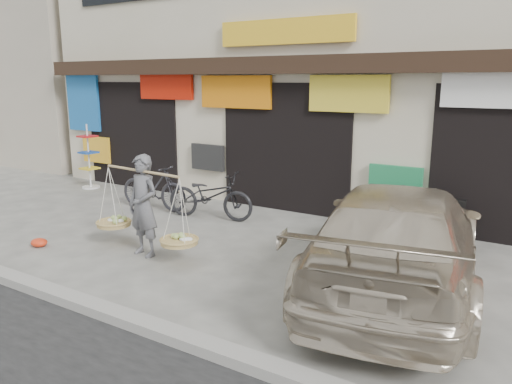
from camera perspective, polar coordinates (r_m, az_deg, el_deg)
The scene contains 10 objects.
ground at distance 8.10m, azimuth -8.95°, elevation -7.38°, with size 70.00×70.00×0.00m, color gray.
kerb at distance 6.82m, azimuth -20.26°, elevation -11.46°, with size 70.00×0.25×0.12m, color gray.
shophouse_block at distance 13.14m, azimuth 9.84°, elevation 15.54°, with size 14.00×6.32×7.00m.
neighbor_west at distance 22.48m, azimuth -24.06°, elevation 12.26°, with size 12.00×7.00×6.00m, color #AEA390.
street_vendor at distance 8.09m, azimuth -12.73°, elevation -1.98°, with size 2.13×0.70×1.63m.
bike_1 at distance 10.96m, azimuth -11.63°, elevation 0.59°, with size 0.48×1.69×1.01m, color #29292E.
bike_2 at distance 10.09m, azimuth -5.27°, elevation -0.39°, with size 0.64×1.84×0.96m, color black.
suv at distance 6.91m, azimuth 15.94°, elevation -5.01°, with size 2.83×5.21×1.43m.
display_rack at distance 13.59m, azimuth -18.52°, elevation 3.21°, with size 0.46×0.46×1.66m.
red_bag at distance 9.24m, azimuth -23.55°, elevation -5.31°, with size 0.31×0.25×0.14m, color red.
Camera 1 is at (5.05, -5.69, 2.76)m, focal length 35.00 mm.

